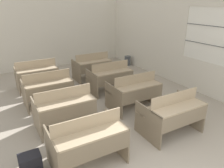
{
  "coord_description": "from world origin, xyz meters",
  "views": [
    {
      "loc": [
        -1.76,
        -1.16,
        2.54
      ],
      "look_at": [
        0.54,
        2.88,
        0.74
      ],
      "focal_mm": 35.0,
      "sensor_mm": 36.0,
      "label": 1
    }
  ],
  "objects_px": {
    "wastepaper_bin": "(128,61)",
    "bench_second_right": "(134,91)",
    "bench_front_right": "(172,112)",
    "bench_back_left": "(37,74)",
    "bench_third_right": "(110,77)",
    "bench_front_left": "(87,139)",
    "bench_second_left": "(64,107)",
    "schoolbag": "(31,166)",
    "bench_back_right": "(92,66)",
    "bench_third_left": "(48,88)"
  },
  "relations": [
    {
      "from": "wastepaper_bin",
      "to": "schoolbag",
      "type": "distance_m",
      "value": 6.42
    },
    {
      "from": "bench_third_right",
      "to": "wastepaper_bin",
      "type": "bearing_deg",
      "value": 46.24
    },
    {
      "from": "wastepaper_bin",
      "to": "bench_second_right",
      "type": "bearing_deg",
      "value": -121.16
    },
    {
      "from": "bench_second_right",
      "to": "bench_third_left",
      "type": "xyz_separation_m",
      "value": [
        -1.79,
        1.23,
        0.0
      ]
    },
    {
      "from": "bench_second_right",
      "to": "schoolbag",
      "type": "bearing_deg",
      "value": -157.84
    },
    {
      "from": "bench_second_right",
      "to": "bench_front_left",
      "type": "bearing_deg",
      "value": -144.99
    },
    {
      "from": "bench_front_left",
      "to": "wastepaper_bin",
      "type": "bearing_deg",
      "value": 50.29
    },
    {
      "from": "bench_third_left",
      "to": "bench_back_right",
      "type": "bearing_deg",
      "value": 34.72
    },
    {
      "from": "bench_third_right",
      "to": "bench_back_right",
      "type": "xyz_separation_m",
      "value": [
        0.01,
        1.25,
        0.0
      ]
    },
    {
      "from": "bench_back_right",
      "to": "wastepaper_bin",
      "type": "relative_size",
      "value": 3.05
    },
    {
      "from": "bench_second_right",
      "to": "bench_back_left",
      "type": "xyz_separation_m",
      "value": [
        -1.79,
        2.5,
        0.0
      ]
    },
    {
      "from": "bench_front_left",
      "to": "bench_third_left",
      "type": "bearing_deg",
      "value": 89.88
    },
    {
      "from": "bench_third_right",
      "to": "bench_back_left",
      "type": "bearing_deg",
      "value": 144.7
    },
    {
      "from": "bench_back_left",
      "to": "schoolbag",
      "type": "distance_m",
      "value": 3.69
    },
    {
      "from": "bench_second_right",
      "to": "bench_third_right",
      "type": "distance_m",
      "value": 1.23
    },
    {
      "from": "bench_front_right",
      "to": "bench_third_right",
      "type": "distance_m",
      "value": 2.49
    },
    {
      "from": "bench_front_left",
      "to": "bench_back_right",
      "type": "bearing_deg",
      "value": 64.17
    },
    {
      "from": "bench_front_left",
      "to": "bench_front_right",
      "type": "distance_m",
      "value": 1.81
    },
    {
      "from": "schoolbag",
      "to": "bench_second_left",
      "type": "bearing_deg",
      "value": 50.26
    },
    {
      "from": "bench_back_left",
      "to": "bench_back_right",
      "type": "distance_m",
      "value": 1.81
    },
    {
      "from": "bench_third_right",
      "to": "schoolbag",
      "type": "bearing_deg",
      "value": -139.08
    },
    {
      "from": "bench_back_right",
      "to": "wastepaper_bin",
      "type": "distance_m",
      "value": 2.17
    },
    {
      "from": "bench_second_left",
      "to": "bench_back_left",
      "type": "bearing_deg",
      "value": 90.7
    },
    {
      "from": "bench_second_left",
      "to": "wastepaper_bin",
      "type": "height_order",
      "value": "bench_second_left"
    },
    {
      "from": "wastepaper_bin",
      "to": "schoolbag",
      "type": "relative_size",
      "value": 1.0
    },
    {
      "from": "wastepaper_bin",
      "to": "bench_second_left",
      "type": "bearing_deg",
      "value": -138.63
    },
    {
      "from": "bench_front_left",
      "to": "schoolbag",
      "type": "bearing_deg",
      "value": 168.98
    },
    {
      "from": "bench_second_left",
      "to": "bench_back_right",
      "type": "height_order",
      "value": "same"
    },
    {
      "from": "bench_second_left",
      "to": "bench_second_right",
      "type": "xyz_separation_m",
      "value": [
        1.76,
        0.0,
        0.0
      ]
    },
    {
      "from": "bench_third_right",
      "to": "bench_back_right",
      "type": "distance_m",
      "value": 1.26
    },
    {
      "from": "bench_front_left",
      "to": "schoolbag",
      "type": "relative_size",
      "value": 3.06
    },
    {
      "from": "bench_second_right",
      "to": "wastepaper_bin",
      "type": "bearing_deg",
      "value": 58.84
    },
    {
      "from": "wastepaper_bin",
      "to": "bench_third_right",
      "type": "bearing_deg",
      "value": -133.76
    },
    {
      "from": "bench_front_left",
      "to": "bench_third_right",
      "type": "distance_m",
      "value": 3.06
    },
    {
      "from": "bench_second_right",
      "to": "bench_third_left",
      "type": "bearing_deg",
      "value": 145.4
    },
    {
      "from": "bench_front_left",
      "to": "bench_second_right",
      "type": "xyz_separation_m",
      "value": [
        1.79,
        1.25,
        0.0
      ]
    },
    {
      "from": "bench_second_right",
      "to": "bench_back_right",
      "type": "distance_m",
      "value": 2.48
    },
    {
      "from": "bench_third_right",
      "to": "bench_second_left",
      "type": "bearing_deg",
      "value": -145.19
    },
    {
      "from": "bench_front_right",
      "to": "bench_back_left",
      "type": "relative_size",
      "value": 1.0
    },
    {
      "from": "wastepaper_bin",
      "to": "schoolbag",
      "type": "height_order",
      "value": "same"
    },
    {
      "from": "bench_back_right",
      "to": "schoolbag",
      "type": "distance_m",
      "value": 4.47
    },
    {
      "from": "bench_second_left",
      "to": "bench_third_right",
      "type": "height_order",
      "value": "same"
    },
    {
      "from": "bench_second_left",
      "to": "bench_third_right",
      "type": "relative_size",
      "value": 1.0
    },
    {
      "from": "bench_front_left",
      "to": "bench_second_left",
      "type": "distance_m",
      "value": 1.25
    },
    {
      "from": "bench_front_left",
      "to": "bench_front_right",
      "type": "relative_size",
      "value": 1.0
    },
    {
      "from": "bench_front_left",
      "to": "bench_back_left",
      "type": "distance_m",
      "value": 3.75
    },
    {
      "from": "bench_front_right",
      "to": "bench_back_right",
      "type": "height_order",
      "value": "same"
    },
    {
      "from": "bench_front_left",
      "to": "schoolbag",
      "type": "xyz_separation_m",
      "value": [
        -0.87,
        0.17,
        -0.27
      ]
    },
    {
      "from": "bench_front_left",
      "to": "schoolbag",
      "type": "distance_m",
      "value": 0.93
    },
    {
      "from": "bench_back_left",
      "to": "bench_back_right",
      "type": "relative_size",
      "value": 1.0
    }
  ]
}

